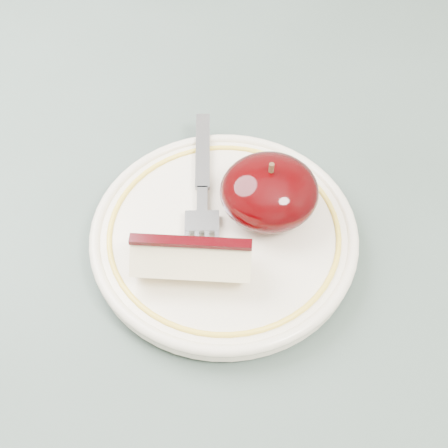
{
  "coord_description": "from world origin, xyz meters",
  "views": [
    {
      "loc": [
        -0.05,
        -0.24,
        1.17
      ],
      "look_at": [
        -0.04,
        0.05,
        0.78
      ],
      "focal_mm": 50.0,
      "sensor_mm": 36.0,
      "label": 1
    }
  ],
  "objects_px": {
    "apple_half": "(269,192)",
    "plate": "(224,235)",
    "fork": "(202,189)",
    "table": "(268,341)"
  },
  "relations": [
    {
      "from": "table",
      "to": "apple_half",
      "type": "distance_m",
      "value": 0.14
    },
    {
      "from": "apple_half",
      "to": "plate",
      "type": "bearing_deg",
      "value": -152.25
    },
    {
      "from": "table",
      "to": "fork",
      "type": "distance_m",
      "value": 0.15
    },
    {
      "from": "plate",
      "to": "apple_half",
      "type": "height_order",
      "value": "apple_half"
    },
    {
      "from": "fork",
      "to": "plate",
      "type": "bearing_deg",
      "value": -156.33
    },
    {
      "from": "apple_half",
      "to": "fork",
      "type": "height_order",
      "value": "apple_half"
    },
    {
      "from": "apple_half",
      "to": "fork",
      "type": "distance_m",
      "value": 0.06
    },
    {
      "from": "fork",
      "to": "apple_half",
      "type": "bearing_deg",
      "value": -109.76
    },
    {
      "from": "table",
      "to": "plate",
      "type": "relative_size",
      "value": 4.25
    },
    {
      "from": "table",
      "to": "apple_half",
      "type": "height_order",
      "value": "apple_half"
    }
  ]
}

